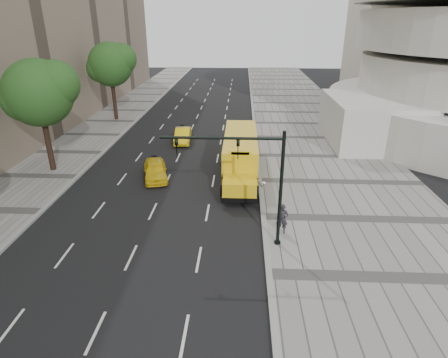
{
  "coord_description": "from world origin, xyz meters",
  "views": [
    {
      "loc": [
        4.56,
        -25.82,
        11.31
      ],
      "look_at": [
        3.5,
        -4.0,
        1.9
      ],
      "focal_mm": 30.0,
      "sensor_mm": 36.0,
      "label": 1
    }
  ],
  "objects_px": {
    "taxi_near": "(155,170)",
    "taxi_far": "(183,136)",
    "school_bus": "(240,151)",
    "pedestrian": "(282,219)",
    "traffic_signal": "(253,175)",
    "tree_c": "(111,64)",
    "tree_b": "(40,92)"
  },
  "relations": [
    {
      "from": "school_bus",
      "to": "traffic_signal",
      "type": "distance_m",
      "value": 10.67
    },
    {
      "from": "taxi_near",
      "to": "traffic_signal",
      "type": "xyz_separation_m",
      "value": [
        7.14,
        -8.82,
        3.39
      ]
    },
    {
      "from": "taxi_near",
      "to": "pedestrian",
      "type": "bearing_deg",
      "value": -55.62
    },
    {
      "from": "tree_b",
      "to": "traffic_signal",
      "type": "relative_size",
      "value": 1.36
    },
    {
      "from": "tree_c",
      "to": "traffic_signal",
      "type": "distance_m",
      "value": 30.58
    },
    {
      "from": "traffic_signal",
      "to": "taxi_far",
      "type": "bearing_deg",
      "value": 109.63
    },
    {
      "from": "taxi_near",
      "to": "pedestrian",
      "type": "distance_m",
      "value": 11.76
    },
    {
      "from": "pedestrian",
      "to": "school_bus",
      "type": "bearing_deg",
      "value": 115.26
    },
    {
      "from": "school_bus",
      "to": "taxi_far",
      "type": "bearing_deg",
      "value": 127.0
    },
    {
      "from": "school_bus",
      "to": "traffic_signal",
      "type": "relative_size",
      "value": 1.81
    },
    {
      "from": "pedestrian",
      "to": "traffic_signal",
      "type": "relative_size",
      "value": 0.27
    },
    {
      "from": "taxi_far",
      "to": "pedestrian",
      "type": "distance_m",
      "value": 18.75
    },
    {
      "from": "taxi_near",
      "to": "taxi_far",
      "type": "relative_size",
      "value": 1.0
    },
    {
      "from": "school_bus",
      "to": "traffic_signal",
      "type": "bearing_deg",
      "value": -86.19
    },
    {
      "from": "school_bus",
      "to": "taxi_far",
      "type": "relative_size",
      "value": 2.8
    },
    {
      "from": "taxi_far",
      "to": "traffic_signal",
      "type": "xyz_separation_m",
      "value": [
        6.42,
        -18.0,
        3.41
      ]
    },
    {
      "from": "tree_c",
      "to": "taxi_far",
      "type": "bearing_deg",
      "value": -41.76
    },
    {
      "from": "pedestrian",
      "to": "traffic_signal",
      "type": "xyz_separation_m",
      "value": [
        -1.74,
        -1.12,
        3.07
      ]
    },
    {
      "from": "school_bus",
      "to": "pedestrian",
      "type": "bearing_deg",
      "value": -75.32
    },
    {
      "from": "tree_c",
      "to": "taxi_near",
      "type": "distance_m",
      "value": 20.17
    },
    {
      "from": "tree_c",
      "to": "school_bus",
      "type": "height_order",
      "value": "tree_c"
    },
    {
      "from": "taxi_near",
      "to": "taxi_far",
      "type": "xyz_separation_m",
      "value": [
        0.72,
        9.18,
        -0.03
      ]
    },
    {
      "from": "tree_b",
      "to": "school_bus",
      "type": "bearing_deg",
      "value": 1.83
    },
    {
      "from": "pedestrian",
      "to": "traffic_signal",
      "type": "bearing_deg",
      "value": -136.65
    },
    {
      "from": "tree_c",
      "to": "traffic_signal",
      "type": "relative_size",
      "value": 1.4
    },
    {
      "from": "school_bus",
      "to": "pedestrian",
      "type": "height_order",
      "value": "school_bus"
    },
    {
      "from": "tree_b",
      "to": "traffic_signal",
      "type": "xyz_separation_m",
      "value": [
        15.6,
        -9.92,
        -2.19
      ]
    },
    {
      "from": "school_bus",
      "to": "pedestrian",
      "type": "xyz_separation_m",
      "value": [
        2.43,
        -9.27,
        -0.74
      ]
    },
    {
      "from": "pedestrian",
      "to": "taxi_near",
      "type": "bearing_deg",
      "value": 149.64
    },
    {
      "from": "school_bus",
      "to": "taxi_near",
      "type": "xyz_separation_m",
      "value": [
        -6.45,
        -1.57,
        -1.06
      ]
    },
    {
      "from": "tree_b",
      "to": "tree_c",
      "type": "xyz_separation_m",
      "value": [
        -0.0,
        16.27,
        0.24
      ]
    },
    {
      "from": "tree_c",
      "to": "traffic_signal",
      "type": "height_order",
      "value": "tree_c"
    }
  ]
}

